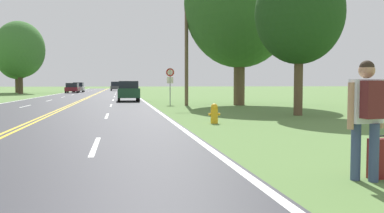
# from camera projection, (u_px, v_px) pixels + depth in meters

# --- Properties ---
(hitchhiker_person) EXTENTS (0.62, 0.44, 1.83)m
(hitchhiker_person) POSITION_uv_depth(u_px,v_px,m) (368.00, 108.00, 6.08)
(hitchhiker_person) COLOR #38476B
(hitchhiker_person) RESTS_ON ground
(suitcase) EXTENTS (0.42, 0.21, 0.68)m
(suitcase) POSITION_uv_depth(u_px,v_px,m) (381.00, 158.00, 6.33)
(suitcase) COLOR maroon
(suitcase) RESTS_ON ground
(fire_hydrant) EXTENTS (0.43, 0.27, 0.74)m
(fire_hydrant) POSITION_uv_depth(u_px,v_px,m) (214.00, 113.00, 15.08)
(fire_hydrant) COLOR gold
(fire_hydrant) RESTS_ON ground
(traffic_sign) EXTENTS (0.60, 0.10, 2.56)m
(traffic_sign) POSITION_uv_depth(u_px,v_px,m) (170.00, 77.00, 28.41)
(traffic_sign) COLOR gray
(traffic_sign) RESTS_ON ground
(utility_pole_midground) EXTENTS (1.80, 0.24, 8.09)m
(utility_pole_midground) POSITION_uv_depth(u_px,v_px,m) (186.00, 43.00, 27.11)
(utility_pole_midground) COLOR brown
(utility_pole_midground) RESTS_ON ground
(tree_behind_sign) EXTENTS (7.54, 7.54, 11.23)m
(tree_behind_sign) POSITION_uv_depth(u_px,v_px,m) (240.00, 4.00, 27.44)
(tree_behind_sign) COLOR brown
(tree_behind_sign) RESTS_ON ground
(tree_mid_treeline) EXTENTS (4.07, 4.07, 7.06)m
(tree_mid_treeline) POSITION_uv_depth(u_px,v_px,m) (299.00, 14.00, 18.65)
(tree_mid_treeline) COLOR brown
(tree_mid_treeline) RESTS_ON ground
(tree_right_cluster) EXTENTS (6.34, 6.34, 9.46)m
(tree_right_cluster) POSITION_uv_depth(u_px,v_px,m) (17.00, 56.00, 64.61)
(tree_right_cluster) COLOR brown
(tree_right_cluster) RESTS_ON ground
(tree_far_back) EXTENTS (7.00, 7.00, 10.37)m
(tree_far_back) POSITION_uv_depth(u_px,v_px,m) (20.00, 50.00, 57.93)
(tree_far_back) COLOR #473828
(tree_far_back) RESTS_ON ground
(car_dark_green_suv_approaching) EXTENTS (1.76, 3.94, 1.68)m
(car_dark_green_suv_approaching) POSITION_uv_depth(u_px,v_px,m) (128.00, 91.00, 33.62)
(car_dark_green_suv_approaching) COLOR black
(car_dark_green_suv_approaching) RESTS_ON ground
(car_maroon_hatchback_mid_near) EXTENTS (1.99, 3.63, 1.56)m
(car_maroon_hatchback_mid_near) POSITION_uv_depth(u_px,v_px,m) (72.00, 88.00, 63.22)
(car_maroon_hatchback_mid_near) COLOR black
(car_maroon_hatchback_mid_near) RESTS_ON ground
(car_silver_van_mid_far) EXTENTS (1.78, 4.19, 1.66)m
(car_silver_van_mid_far) POSITION_uv_depth(u_px,v_px,m) (79.00, 87.00, 68.85)
(car_silver_van_mid_far) COLOR black
(car_silver_van_mid_far) RESTS_ON ground
(car_dark_grey_van_receding) EXTENTS (1.81, 4.21, 1.86)m
(car_dark_grey_van_receding) POSITION_uv_depth(u_px,v_px,m) (115.00, 86.00, 82.69)
(car_dark_grey_van_receding) COLOR black
(car_dark_grey_van_receding) RESTS_ON ground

